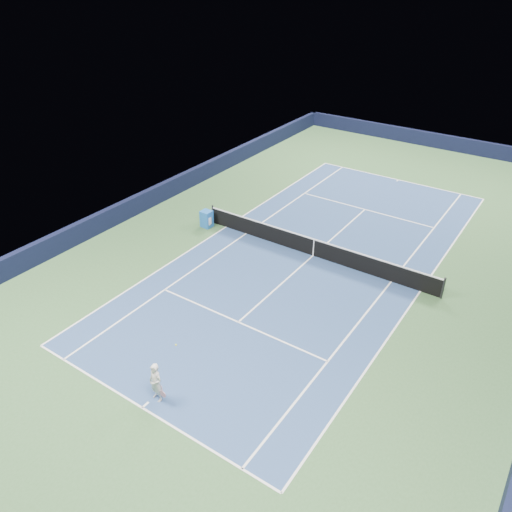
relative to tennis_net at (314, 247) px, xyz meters
The scene contains 18 objects.
ground 0.50m from the tennis_net, ahead, with size 40.00×40.00×0.00m, color #32562E.
wall_far 19.83m from the tennis_net, 90.00° to the left, with size 22.00×0.35×1.10m, color black.
wall_left 10.83m from the tennis_net, behind, with size 0.35×40.00×1.10m, color black.
court_surface 0.50m from the tennis_net, ahead, with size 10.97×23.77×0.01m, color navy.
baseline_far 11.90m from the tennis_net, 90.00° to the left, with size 10.97×0.08×0.00m, color white.
baseline_near 11.90m from the tennis_net, 90.00° to the right, with size 10.97×0.08×0.00m, color white.
sideline_doubles_right 5.51m from the tennis_net, ahead, with size 0.08×23.77×0.00m, color white.
sideline_doubles_left 5.51m from the tennis_net, behind, with size 0.08×23.77×0.00m, color white.
sideline_singles_right 4.14m from the tennis_net, ahead, with size 0.08×23.77×0.00m, color white.
sideline_singles_left 4.14m from the tennis_net, behind, with size 0.08×23.77×0.00m, color white.
service_line_far 6.42m from the tennis_net, 90.00° to the left, with size 8.23×0.08×0.00m, color white.
service_line_near 6.42m from the tennis_net, 90.00° to the right, with size 8.23×0.08×0.00m, color white.
center_service_line 0.50m from the tennis_net, ahead, with size 0.08×12.80×0.00m, color white.
center_mark_far 11.75m from the tennis_net, 90.00° to the left, with size 0.08×0.30×0.00m, color white.
center_mark_near 11.75m from the tennis_net, 90.00° to the right, with size 0.08×0.30×0.00m, color white.
tennis_net is the anchor object (origin of this frame).
sponsor_cube 6.42m from the tennis_net, behind, with size 0.63×0.55×0.95m.
tennis_player 11.29m from the tennis_net, 89.16° to the right, with size 0.75×1.25×1.76m.
Camera 1 is at (9.69, -19.33, 13.02)m, focal length 35.00 mm.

